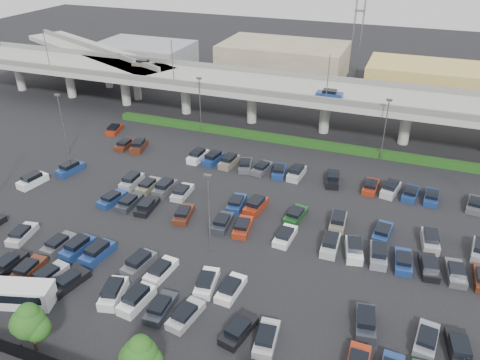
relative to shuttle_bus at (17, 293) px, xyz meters
The scene contains 10 objects.
ground 27.04m from the shuttle_bus, 56.72° to the left, with size 280.00×280.00×0.00m, color black.
overpass 56.78m from the shuttle_bus, 74.98° to the left, with size 150.00×13.00×15.80m.
on_ramp 75.68m from the shuttle_bus, 119.60° to the left, with size 50.93×30.13×8.80m.
hedge 49.84m from the shuttle_bus, 72.70° to the left, with size 66.00×1.60×1.10m, color #163910.
tree_row 16.17m from the shuttle_bus, 14.27° to the right, with size 65.07×3.66×5.94m.
shuttle_bus is the anchor object (origin of this frame).
parked_cars 24.64m from the shuttle_bus, 51.13° to the left, with size 63.04×41.68×1.67m.
light_poles 27.26m from the shuttle_bus, 66.48° to the left, with size 66.90×48.38×10.30m.
distant_buildings 88.70m from the shuttle_bus, 72.14° to the left, with size 138.00×24.00×9.00m.
comm_tower 99.43m from the shuttle_bus, 78.97° to the left, with size 2.40×2.40×30.00m.
Camera 1 is at (18.72, -47.87, 33.99)m, focal length 35.00 mm.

